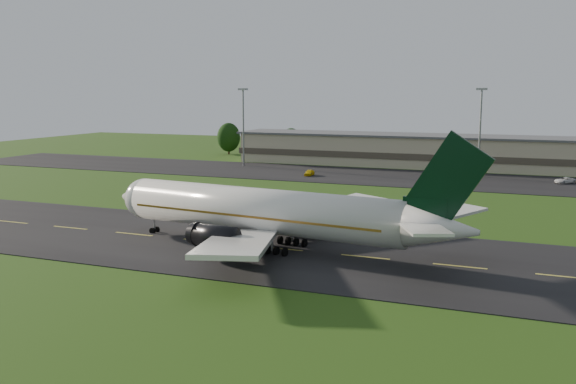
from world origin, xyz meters
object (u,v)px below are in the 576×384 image
at_px(terminal, 491,154).
at_px(light_mast_west, 243,118).
at_px(light_mast_centre, 480,122).
at_px(service_vehicle_c, 565,180).
at_px(service_vehicle_b, 454,176).
at_px(airliner, 267,212).
at_px(service_vehicle_a, 309,173).

height_order(terminal, light_mast_west, light_mast_west).
distance_m(light_mast_centre, service_vehicle_c, 22.29).
bearing_deg(service_vehicle_b, airliner, 153.46).
bearing_deg(light_mast_centre, service_vehicle_c, -12.96).
height_order(airliner, terminal, airliner).
xyz_separation_m(light_mast_centre, service_vehicle_a, (-36.72, -12.88, -11.94)).
relative_size(light_mast_west, service_vehicle_c, 4.28).
distance_m(terminal, light_mast_west, 64.10).
height_order(light_mast_centre, service_vehicle_c, light_mast_centre).
xyz_separation_m(light_mast_west, service_vehicle_a, (23.28, -12.88, -11.94)).
bearing_deg(light_mast_west, terminal, 14.76).
height_order(airliner, light_mast_west, light_mast_west).
bearing_deg(airliner, service_vehicle_c, 71.11).
distance_m(light_mast_centre, service_vehicle_b, 14.52).
xyz_separation_m(airliner, service_vehicle_a, (-19.02, 67.22, -3.86)).
xyz_separation_m(airliner, light_mast_west, (-42.29, 80.10, 8.08)).
height_order(light_mast_centre, service_vehicle_b, light_mast_centre).
bearing_deg(light_mast_west, service_vehicle_a, -28.96).
bearing_deg(airliner, terminal, 85.28).
distance_m(light_mast_west, light_mast_centre, 60.00).
bearing_deg(service_vehicle_b, service_vehicle_c, -99.82).
xyz_separation_m(airliner, service_vehicle_c, (36.03, 75.88, -3.90)).
bearing_deg(terminal, light_mast_west, -165.24).
distance_m(terminal, service_vehicle_c, 26.70).
distance_m(service_vehicle_b, service_vehicle_c, 23.02).
xyz_separation_m(airliner, service_vehicle_b, (13.16, 73.26, -3.90)).
xyz_separation_m(airliner, terminal, (19.11, 96.28, -0.67)).
bearing_deg(service_vehicle_c, terminal, 172.96).
distance_m(terminal, service_vehicle_a, 48.05).
height_order(light_mast_west, service_vehicle_b, light_mast_west).
height_order(airliner, service_vehicle_c, airliner).
bearing_deg(airliner, light_mast_west, 124.35).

